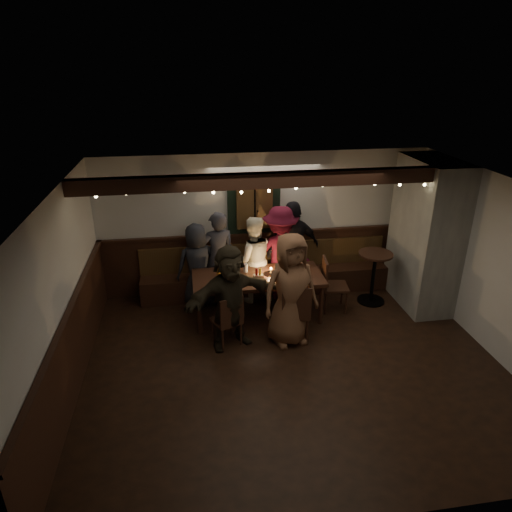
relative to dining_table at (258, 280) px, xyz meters
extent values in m
cube|color=black|center=(0.29, -1.40, -0.71)|extent=(6.00, 5.00, 0.01)
cube|color=black|center=(0.29, -1.40, 1.90)|extent=(6.00, 5.00, 0.01)
cube|color=white|center=(0.29, 1.11, 0.60)|extent=(6.00, 0.01, 2.60)
cube|color=white|center=(-2.71, -1.40, 0.60)|extent=(0.01, 5.00, 2.60)
cube|color=white|center=(3.30, -1.40, 0.60)|extent=(0.01, 5.00, 2.60)
cube|color=black|center=(0.29, 1.08, -0.15)|extent=(6.00, 0.05, 1.10)
cube|color=black|center=(-2.68, -1.40, -0.15)|extent=(0.05, 5.00, 1.10)
cube|color=gray|center=(2.94, 0.10, 0.60)|extent=(0.70, 1.40, 2.60)
cube|color=black|center=(0.29, 0.83, -0.48)|extent=(4.60, 0.45, 0.45)
cube|color=#51331A|center=(0.29, 1.01, 0.00)|extent=(4.60, 0.06, 0.50)
cube|color=black|center=(0.09, 1.04, 0.95)|extent=(0.95, 0.04, 1.00)
cube|color=#51331A|center=(0.09, 0.98, 0.95)|extent=(0.64, 0.12, 0.76)
cube|color=black|center=(0.29, -0.40, 1.79)|extent=(6.00, 0.16, 0.22)
sphere|color=#FFE599|center=(-2.31, -0.42, 1.66)|extent=(0.04, 0.04, 0.04)
sphere|color=#FFE599|center=(-1.91, -0.42, 1.68)|extent=(0.04, 0.04, 0.04)
sphere|color=#FFE599|center=(-1.51, -0.42, 1.68)|extent=(0.04, 0.04, 0.04)
sphere|color=#FFE599|center=(-1.11, -0.42, 1.67)|extent=(0.04, 0.04, 0.04)
sphere|color=#FFE599|center=(-0.71, -0.42, 1.64)|extent=(0.04, 0.04, 0.04)
sphere|color=#FFE599|center=(-0.31, -0.42, 1.63)|extent=(0.04, 0.04, 0.04)
sphere|color=#FFE599|center=(0.09, -0.42, 1.63)|extent=(0.04, 0.04, 0.04)
sphere|color=#FFE599|center=(0.49, -0.42, 1.66)|extent=(0.04, 0.04, 0.04)
sphere|color=#FFE599|center=(0.89, -0.42, 1.68)|extent=(0.04, 0.04, 0.04)
sphere|color=#FFE599|center=(1.29, -0.42, 1.68)|extent=(0.04, 0.04, 0.04)
sphere|color=#FFE599|center=(1.69, -0.42, 1.67)|extent=(0.04, 0.04, 0.04)
sphere|color=#FFE599|center=(2.09, -0.42, 1.64)|extent=(0.04, 0.04, 0.04)
sphere|color=#FFE599|center=(2.49, -0.42, 1.63)|extent=(0.04, 0.04, 0.04)
sphere|color=#FFE599|center=(2.89, -0.42, 1.63)|extent=(0.04, 0.04, 0.04)
cube|color=black|center=(0.00, 0.00, 0.03)|extent=(2.16, 0.92, 0.06)
cylinder|color=black|center=(-1.00, -0.38, -0.35)|extent=(0.07, 0.07, 0.71)
cylinder|color=black|center=(-1.00, 0.38, -0.35)|extent=(0.07, 0.07, 0.71)
cylinder|color=black|center=(1.00, -0.38, -0.35)|extent=(0.07, 0.07, 0.71)
cylinder|color=black|center=(1.00, 0.38, -0.35)|extent=(0.07, 0.07, 0.71)
cylinder|color=#BF7226|center=(-0.64, 0.09, 0.14)|extent=(0.07, 0.07, 0.14)
cylinder|color=#BF7226|center=(-0.36, -0.17, 0.14)|extent=(0.07, 0.07, 0.14)
cylinder|color=silver|center=(-0.18, 0.21, 0.14)|extent=(0.07, 0.07, 0.14)
cylinder|color=#BF7226|center=(0.29, -0.16, 0.14)|extent=(0.07, 0.07, 0.14)
cylinder|color=silver|center=(0.55, 0.16, 0.14)|extent=(0.07, 0.07, 0.14)
cylinder|color=#BF7226|center=(0.77, -0.12, 0.14)|extent=(0.07, 0.07, 0.14)
cylinder|color=white|center=(-0.47, -0.31, 0.07)|extent=(0.27, 0.27, 0.02)
cube|color=#B2B2B7|center=(0.00, -0.05, 0.09)|extent=(0.16, 0.10, 0.05)
cylinder|color=#990C0C|center=(-0.03, -0.05, 0.15)|extent=(0.04, 0.04, 0.16)
cylinder|color=gold|center=(0.03, -0.05, 0.15)|extent=(0.04, 0.04, 0.16)
cylinder|color=silver|center=(0.23, 0.05, 0.11)|extent=(0.05, 0.05, 0.08)
sphere|color=#FFB24C|center=(0.23, 0.05, 0.17)|extent=(0.03, 0.03, 0.03)
cube|color=black|center=(-0.60, -0.70, -0.30)|extent=(0.52, 0.52, 0.04)
cube|color=black|center=(-0.53, -0.87, -0.06)|extent=(0.38, 0.19, 0.45)
cylinder|color=black|center=(-0.51, -0.50, -0.51)|extent=(0.03, 0.03, 0.38)
cylinder|color=black|center=(-0.39, -0.79, -0.51)|extent=(0.03, 0.03, 0.38)
cylinder|color=black|center=(-0.80, -0.62, -0.51)|extent=(0.03, 0.03, 0.38)
cylinder|color=black|center=(-0.68, -0.91, -0.51)|extent=(0.03, 0.03, 0.38)
cube|color=black|center=(0.48, -0.71, -0.25)|extent=(0.51, 0.51, 0.04)
cube|color=black|center=(0.44, -0.91, 0.02)|extent=(0.44, 0.11, 0.51)
cylinder|color=black|center=(0.68, -0.56, -0.49)|extent=(0.04, 0.04, 0.43)
cylinder|color=black|center=(0.62, -0.92, -0.49)|extent=(0.04, 0.04, 0.43)
cylinder|color=black|center=(0.33, -0.51, -0.49)|extent=(0.04, 0.04, 0.43)
cylinder|color=black|center=(0.27, -0.86, -0.49)|extent=(0.04, 0.04, 0.43)
cube|color=black|center=(1.37, 0.04, -0.26)|extent=(0.49, 0.49, 0.04)
cube|color=black|center=(1.17, 0.07, 0.01)|extent=(0.10, 0.44, 0.50)
cylinder|color=black|center=(1.52, -0.15, -0.49)|extent=(0.04, 0.04, 0.42)
cylinder|color=black|center=(1.17, -0.11, -0.49)|extent=(0.04, 0.04, 0.42)
cylinder|color=black|center=(1.56, 0.20, -0.49)|extent=(0.04, 0.04, 0.42)
cylinder|color=black|center=(1.21, 0.24, -0.49)|extent=(0.04, 0.04, 0.42)
cylinder|color=black|center=(2.13, 0.21, -0.69)|extent=(0.49, 0.49, 0.03)
cylinder|color=black|center=(2.13, 0.21, -0.24)|extent=(0.07, 0.07, 0.94)
cylinder|color=black|center=(2.13, 0.21, 0.23)|extent=(0.60, 0.60, 0.04)
imported|color=#21232D|center=(-0.97, 0.65, 0.05)|extent=(0.82, 0.63, 1.50)
imported|color=#2F2F3A|center=(-0.60, 0.67, 0.15)|extent=(0.67, 0.49, 1.71)
imported|color=silver|center=(0.01, 0.63, 0.09)|extent=(0.79, 0.62, 1.60)
imported|color=#490C1E|center=(0.51, 0.67, 0.17)|extent=(1.20, 0.79, 1.74)
imported|color=black|center=(0.77, 0.74, 0.20)|extent=(1.14, 0.74, 1.80)
imported|color=black|center=(-0.53, -0.75, 0.12)|extent=(1.60, 0.94, 1.65)
imported|color=brown|center=(0.37, -0.79, 0.19)|extent=(0.98, 0.75, 1.80)
camera|label=1|loc=(-1.07, -6.70, 3.40)|focal=32.00mm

